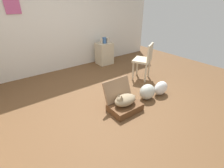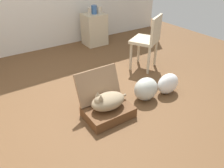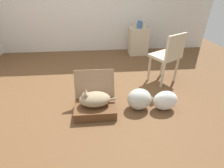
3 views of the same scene
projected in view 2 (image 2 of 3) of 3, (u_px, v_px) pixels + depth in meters
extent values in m
plane|color=brown|center=(85.00, 100.00, 3.03)|extent=(7.68, 7.68, 0.00)
cube|color=brown|center=(108.00, 112.00, 2.70)|extent=(0.58, 0.42, 0.14)
cube|color=#9B7756|center=(98.00, 85.00, 2.73)|extent=(0.58, 0.18, 0.41)
ellipsoid|color=#998466|center=(108.00, 101.00, 2.62)|extent=(0.43, 0.28, 0.19)
sphere|color=#998466|center=(99.00, 101.00, 2.54)|extent=(0.13, 0.13, 0.13)
cone|color=#998466|center=(101.00, 97.00, 2.47)|extent=(0.06, 0.06, 0.06)
cone|color=#998466|center=(98.00, 94.00, 2.52)|extent=(0.06, 0.06, 0.06)
cylinder|color=#998466|center=(119.00, 98.00, 2.77)|extent=(0.20, 0.03, 0.07)
ellipsoid|color=silver|center=(146.00, 89.00, 2.98)|extent=(0.35, 0.28, 0.32)
ellipsoid|color=white|center=(168.00, 84.00, 3.12)|extent=(0.35, 0.22, 0.31)
cube|color=beige|center=(94.00, 29.00, 4.76)|extent=(0.46, 0.41, 0.67)
cylinder|color=#B7AD99|center=(89.00, 11.00, 4.47)|extent=(0.07, 0.07, 0.14)
cylinder|color=#B7AD99|center=(100.00, 10.00, 4.57)|extent=(0.10, 0.10, 0.15)
cylinder|color=#38609E|center=(94.00, 10.00, 4.52)|extent=(0.12, 0.12, 0.18)
cylinder|color=beige|center=(139.00, 50.00, 4.00)|extent=(0.04, 0.04, 0.48)
cylinder|color=beige|center=(131.00, 57.00, 3.72)|extent=(0.04, 0.04, 0.48)
cylinder|color=beige|center=(155.00, 53.00, 3.87)|extent=(0.04, 0.04, 0.48)
cylinder|color=beige|center=(149.00, 60.00, 3.59)|extent=(0.04, 0.04, 0.48)
cube|color=beige|center=(145.00, 40.00, 3.66)|extent=(0.59, 0.57, 0.05)
cube|color=beige|center=(156.00, 29.00, 3.48)|extent=(0.40, 0.25, 0.39)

